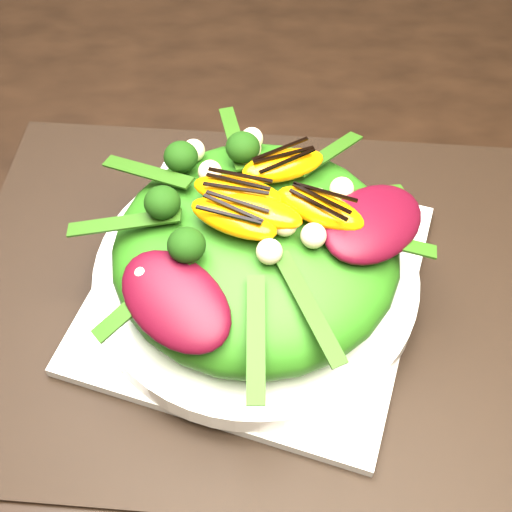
{
  "coord_description": "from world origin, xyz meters",
  "views": [
    {
      "loc": [
        0.19,
        -0.31,
        1.18
      ],
      "look_at": [
        0.19,
        -0.02,
        0.79
      ],
      "focal_mm": 48.0,
      "sensor_mm": 36.0,
      "label": 1
    }
  ],
  "objects_px": {
    "plate_base": "(256,286)",
    "orange_segment": "(238,196)",
    "salad_bowl": "(256,275)",
    "dining_table": "(13,287)",
    "placemat": "(256,290)",
    "lettuce_mound": "(256,250)"
  },
  "relations": [
    {
      "from": "plate_base",
      "to": "orange_segment",
      "type": "height_order",
      "value": "orange_segment"
    },
    {
      "from": "salad_bowl",
      "to": "orange_segment",
      "type": "xyz_separation_m",
      "value": [
        -0.01,
        0.01,
        0.07
      ]
    },
    {
      "from": "dining_table",
      "to": "salad_bowl",
      "type": "xyz_separation_m",
      "value": [
        0.19,
        -0.02,
        0.04
      ]
    },
    {
      "from": "dining_table",
      "to": "placemat",
      "type": "height_order",
      "value": "dining_table"
    },
    {
      "from": "plate_base",
      "to": "lettuce_mound",
      "type": "xyz_separation_m",
      "value": [
        0.0,
        0.0,
        0.04
      ]
    },
    {
      "from": "dining_table",
      "to": "orange_segment",
      "type": "distance_m",
      "value": 0.21
    },
    {
      "from": "placemat",
      "to": "orange_segment",
      "type": "xyz_separation_m",
      "value": [
        -0.01,
        0.01,
        0.09
      ]
    },
    {
      "from": "salad_bowl",
      "to": "orange_segment",
      "type": "relative_size",
      "value": 3.89
    },
    {
      "from": "placemat",
      "to": "orange_segment",
      "type": "height_order",
      "value": "orange_segment"
    },
    {
      "from": "salad_bowl",
      "to": "orange_segment",
      "type": "bearing_deg",
      "value": 132.41
    },
    {
      "from": "lettuce_mound",
      "to": "orange_segment",
      "type": "distance_m",
      "value": 0.05
    },
    {
      "from": "placemat",
      "to": "salad_bowl",
      "type": "distance_m",
      "value": 0.02
    },
    {
      "from": "plate_base",
      "to": "lettuce_mound",
      "type": "distance_m",
      "value": 0.04
    },
    {
      "from": "salad_bowl",
      "to": "orange_segment",
      "type": "distance_m",
      "value": 0.07
    },
    {
      "from": "placemat",
      "to": "lettuce_mound",
      "type": "distance_m",
      "value": 0.05
    },
    {
      "from": "plate_base",
      "to": "salad_bowl",
      "type": "relative_size",
      "value": 0.97
    },
    {
      "from": "placemat",
      "to": "dining_table",
      "type": "bearing_deg",
      "value": 173.56
    },
    {
      "from": "dining_table",
      "to": "orange_segment",
      "type": "relative_size",
      "value": 26.5
    },
    {
      "from": "lettuce_mound",
      "to": "orange_segment",
      "type": "height_order",
      "value": "orange_segment"
    },
    {
      "from": "dining_table",
      "to": "plate_base",
      "type": "bearing_deg",
      "value": -6.44
    },
    {
      "from": "placemat",
      "to": "plate_base",
      "type": "relative_size",
      "value": 1.96
    },
    {
      "from": "dining_table",
      "to": "placemat",
      "type": "relative_size",
      "value": 3.6
    }
  ]
}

